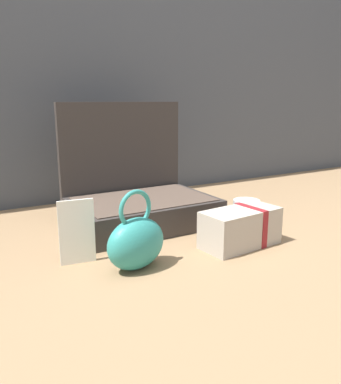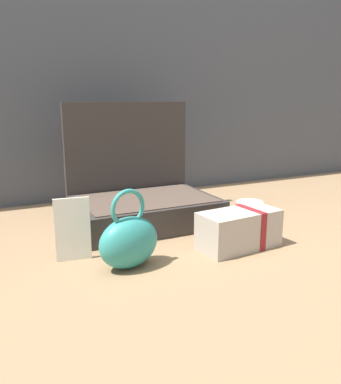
% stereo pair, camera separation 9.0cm
% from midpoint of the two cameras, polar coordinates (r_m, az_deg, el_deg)
% --- Properties ---
extents(ground_plane, '(6.00, 6.00, 0.00)m').
position_cam_midpoint_polar(ground_plane, '(1.26, 2.72, -5.93)').
color(ground_plane, '#8C6D4C').
extents(back_wall, '(3.20, 0.06, 1.40)m').
position_cam_midpoint_polar(back_wall, '(1.74, -6.89, 22.67)').
color(back_wall, '#474C54').
rests_on(back_wall, ground_plane).
extents(open_suitcase, '(0.46, 0.34, 0.40)m').
position_cam_midpoint_polar(open_suitcase, '(1.35, -2.33, -0.81)').
color(open_suitcase, '#332D2B').
rests_on(open_suitcase, ground_plane).
extents(teal_pouch_handbag, '(0.18, 0.12, 0.20)m').
position_cam_midpoint_polar(teal_pouch_handbag, '(0.99, -3.43, -7.11)').
color(teal_pouch_handbag, teal).
rests_on(teal_pouch_handbag, ground_plane).
extents(cream_toiletry_bag, '(0.24, 0.13, 0.11)m').
position_cam_midpoint_polar(cream_toiletry_bag, '(1.15, 12.24, -5.33)').
color(cream_toiletry_bag, '#B2A899').
rests_on(cream_toiletry_bag, ground_plane).
extents(coffee_mug, '(0.12, 0.09, 0.09)m').
position_cam_midpoint_polar(coffee_mug, '(1.32, 13.18, -3.25)').
color(coffee_mug, silver).
rests_on(coffee_mug, ground_plane).
extents(info_card_left, '(0.09, 0.02, 0.17)m').
position_cam_midpoint_polar(info_card_left, '(1.04, -11.60, -5.38)').
color(info_card_left, white).
rests_on(info_card_left, ground_plane).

